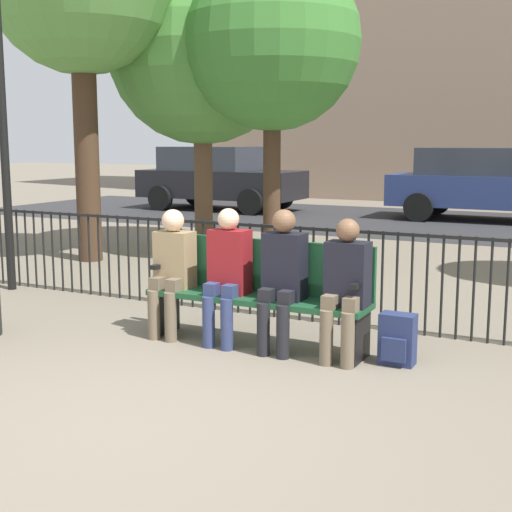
% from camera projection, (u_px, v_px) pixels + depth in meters
% --- Properties ---
extents(ground_plane, '(80.00, 80.00, 0.00)m').
position_uv_depth(ground_plane, '(122.00, 421.00, 4.58)').
color(ground_plane, '#706656').
extents(park_bench, '(2.01, 0.45, 0.92)m').
position_uv_depth(park_bench, '(260.00, 288.00, 6.24)').
color(park_bench, '#194728').
rests_on(park_bench, ground).
extents(seated_person_0, '(0.34, 0.39, 1.17)m').
position_uv_depth(seated_person_0, '(172.00, 266.00, 6.48)').
color(seated_person_0, brown).
rests_on(seated_person_0, ground).
extents(seated_person_1, '(0.34, 0.39, 1.20)m').
position_uv_depth(seated_person_1, '(227.00, 270.00, 6.22)').
color(seated_person_1, navy).
rests_on(seated_person_1, ground).
extents(seated_person_2, '(0.34, 0.39, 1.22)m').
position_uv_depth(seated_person_2, '(282.00, 274.00, 5.98)').
color(seated_person_2, black).
rests_on(seated_person_2, ground).
extents(seated_person_3, '(0.34, 0.39, 1.17)m').
position_uv_depth(seated_person_3, '(345.00, 283.00, 5.73)').
color(seated_person_3, brown).
rests_on(seated_person_3, ground).
extents(backpack, '(0.28, 0.21, 0.42)m').
position_uv_depth(backpack, '(397.00, 340.00, 5.71)').
color(backpack, navy).
rests_on(backpack, ground).
extents(fence_railing, '(9.01, 0.03, 0.95)m').
position_uv_depth(fence_railing, '(300.00, 265.00, 7.06)').
color(fence_railing, black).
rests_on(fence_railing, ground).
extents(tree_1, '(2.59, 2.59, 4.50)m').
position_uv_depth(tree_1, '(272.00, 43.00, 10.35)').
color(tree_1, '#422D1E').
rests_on(tree_1, ground).
extents(tree_2, '(3.06, 3.06, 4.77)m').
position_uv_depth(tree_2, '(202.00, 50.00, 11.45)').
color(tree_2, brown).
rests_on(tree_2, ground).
extents(lamp_post, '(0.28, 0.28, 3.99)m').
position_uv_depth(lamp_post, '(0.00, 68.00, 8.21)').
color(lamp_post, black).
rests_on(lamp_post, ground).
extents(street_surface, '(24.00, 6.00, 0.01)m').
position_uv_depth(street_surface, '(471.00, 225.00, 15.14)').
color(street_surface, '#2B2B2D').
rests_on(street_surface, ground).
extents(parked_car_0, '(4.20, 1.94, 1.62)m').
position_uv_depth(parked_car_0, '(218.00, 177.00, 18.36)').
color(parked_car_0, black).
rests_on(parked_car_0, ground).
extents(parked_car_2, '(4.20, 1.94, 1.62)m').
position_uv_depth(parked_car_2, '(483.00, 183.00, 15.85)').
color(parked_car_2, navy).
rests_on(parked_car_2, ground).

